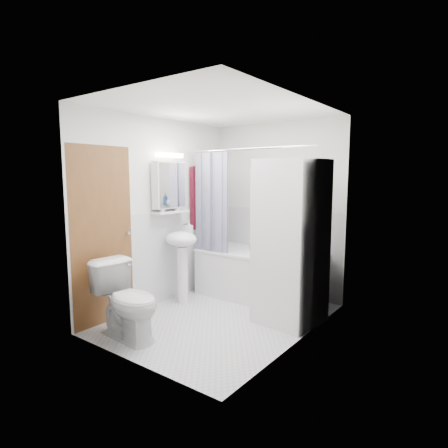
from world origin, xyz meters
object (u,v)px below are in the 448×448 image
Objects in this scene: toilet at (128,301)px; bathtub at (260,273)px; sink at (182,250)px; washer_dryer at (290,242)px.

bathtub is at bearing -8.51° from toilet.
bathtub is at bearing 46.69° from sink.
washer_dryer is at bearing 10.54° from sink.
bathtub is 1.04m from washer_dryer.
washer_dryer is at bearing -35.56° from bathtub.
washer_dryer reaches higher than bathtub.
bathtub is 1.11m from sink.
washer_dryer is 2.32× the size of toilet.
washer_dryer reaches higher than toilet.
washer_dryer is 1.87m from toilet.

